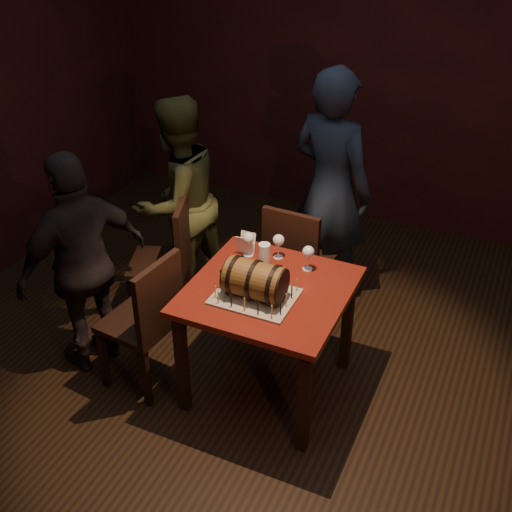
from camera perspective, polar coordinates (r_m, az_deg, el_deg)
name	(u,v)px	position (r m, az deg, el deg)	size (l,w,h in m)	color
room_shell	(267,190)	(3.30, 1.02, 5.88)	(5.04, 5.04, 2.80)	black
pub_table	(268,304)	(3.74, 1.12, -4.28)	(0.90, 0.90, 0.75)	#52130D
cake_board	(255,297)	(3.60, -0.10, -3.62)	(0.45, 0.35, 0.01)	gray
barrel_cake	(255,280)	(3.54, -0.11, -2.15)	(0.39, 0.23, 0.23)	brown
birthday_candles	(255,290)	(3.58, -0.09, -3.01)	(0.40, 0.30, 0.09)	#E8DD8B
wine_glass_left	(248,239)	(3.91, -0.70, 1.50)	(0.07, 0.07, 0.16)	silver
wine_glass_mid	(279,241)	(3.90, 2.02, 1.32)	(0.07, 0.07, 0.16)	silver
wine_glass_right	(308,253)	(3.79, 4.67, 0.28)	(0.07, 0.07, 0.16)	silver
pint_of_ale	(264,255)	(3.84, 0.75, 0.05)	(0.07, 0.07, 0.15)	silver
menu_card	(246,244)	(3.96, -0.91, 1.04)	(0.10, 0.05, 0.13)	white
chair_back	(296,260)	(4.37, 3.56, -0.32)	(0.42, 0.42, 0.93)	black
chair_left_rear	(170,255)	(4.45, -7.63, 0.05)	(0.51, 0.51, 0.93)	black
chair_left_front	(148,317)	(3.89, -9.57, -5.39)	(0.44, 0.44, 0.93)	black
person_back	(331,189)	(4.54, 6.67, 5.90)	(0.64, 0.42, 1.74)	#192233
person_left_rear	(178,202)	(4.62, -6.99, 4.82)	(0.74, 0.58, 1.53)	#3E4221
person_left_front	(84,265)	(4.05, -15.07, -0.74)	(0.86, 0.36, 1.47)	black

